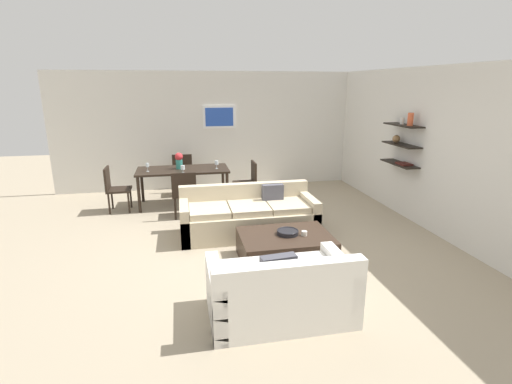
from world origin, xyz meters
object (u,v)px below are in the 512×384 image
object	(u,v)px
wine_glass_right_near	(217,163)
dining_table	(183,172)
candle_jar	(304,233)
dining_chair_foot	(184,191)
loveseat_white	(281,291)
dining_chair_right_near	(249,180)
centerpiece_vase	(179,160)
sofa_beige	(248,217)
dining_chair_head	(183,172)
dining_chair_left_near	(114,186)
decorative_bowl	(288,232)
wine_glass_left_near	(147,166)
wine_glass_foot	(183,168)
coffee_table	(285,247)

from	to	relation	value
wine_glass_right_near	dining_table	bearing A→B (deg)	171.09
candle_jar	dining_chair_foot	xyz separation A→B (m)	(-1.59, 2.19, 0.09)
loveseat_white	dining_table	size ratio (longest dim) A/B	0.82
dining_chair_right_near	dining_chair_foot	xyz separation A→B (m)	(-1.32, -0.64, 0.00)
dining_chair_foot	centerpiece_vase	world-z (taller)	centerpiece_vase
sofa_beige	dining_chair_head	world-z (taller)	dining_chair_head
dining_table	wine_glass_right_near	distance (m)	0.71
sofa_beige	candle_jar	xyz separation A→B (m)	(0.58, -1.17, 0.12)
dining_chair_foot	wine_glass_right_near	world-z (taller)	wine_glass_right_near
loveseat_white	dining_table	world-z (taller)	loveseat_white
dining_chair_left_near	wine_glass_right_near	bearing A→B (deg)	2.49
loveseat_white	decorative_bowl	world-z (taller)	loveseat_white
dining_chair_right_near	wine_glass_right_near	distance (m)	0.74
sofa_beige	centerpiece_vase	xyz separation A→B (m)	(-1.08, 1.89, 0.64)
centerpiece_vase	loveseat_white	bearing A→B (deg)	-77.04
dining_chair_head	dining_chair_right_near	bearing A→B (deg)	-37.94
loveseat_white	candle_jar	xyz separation A→B (m)	(0.67, 1.24, 0.12)
decorative_bowl	dining_chair_left_near	size ratio (longest dim) A/B	0.35
candle_jar	dining_table	xyz separation A→B (m)	(-1.59, 3.03, 0.27)
wine_glass_left_near	dining_chair_left_near	bearing A→B (deg)	-172.28
dining_chair_head	centerpiece_vase	xyz separation A→B (m)	(-0.06, -0.81, 0.42)
wine_glass_foot	candle_jar	bearing A→B (deg)	-59.08
dining_chair_foot	centerpiece_vase	distance (m)	0.96
wine_glass_right_near	wine_glass_left_near	size ratio (longest dim) A/B	0.99
decorative_bowl	wine_glass_foot	size ratio (longest dim) A/B	2.10
candle_jar	dining_chair_right_near	bearing A→B (deg)	95.43
candle_jar	wine_glass_left_near	world-z (taller)	wine_glass_left_near
decorative_bowl	dining_chair_foot	size ratio (longest dim) A/B	0.35
decorative_bowl	wine_glass_foot	xyz separation A→B (m)	(-1.38, 2.57, 0.44)
coffee_table	wine_glass_foot	distance (m)	2.99
dining_chair_head	wine_glass_right_near	world-z (taller)	wine_glass_right_near
coffee_table	centerpiece_vase	world-z (taller)	centerpiece_vase
loveseat_white	candle_jar	bearing A→B (deg)	61.63
sofa_beige	dining_table	size ratio (longest dim) A/B	1.21
sofa_beige	wine_glass_foot	bearing A→B (deg)	124.27
candle_jar	sofa_beige	bearing A→B (deg)	116.27
dining_chair_head	wine_glass_foot	xyz separation A→B (m)	(-0.00, -1.21, 0.35)
dining_table	dining_chair_right_near	bearing A→B (deg)	-8.33
sofa_beige	loveseat_white	world-z (taller)	same
dining_chair_right_near	wine_glass_left_near	world-z (taller)	wine_glass_left_near
sofa_beige	dining_table	xyz separation A→B (m)	(-1.02, 1.86, 0.39)
dining_table	loveseat_white	bearing A→B (deg)	-77.78
loveseat_white	coffee_table	distance (m)	1.38
dining_chair_right_near	wine_glass_left_near	distance (m)	2.04
loveseat_white	candle_jar	size ratio (longest dim) A/B	18.30
dining_chair_right_near	wine_glass_foot	distance (m)	1.38
wine_glass_foot	dining_chair_foot	bearing A→B (deg)	-90.00
sofa_beige	dining_chair_foot	distance (m)	1.46
coffee_table	wine_glass_foot	world-z (taller)	wine_glass_foot
dining_chair_left_near	wine_glass_foot	distance (m)	1.38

